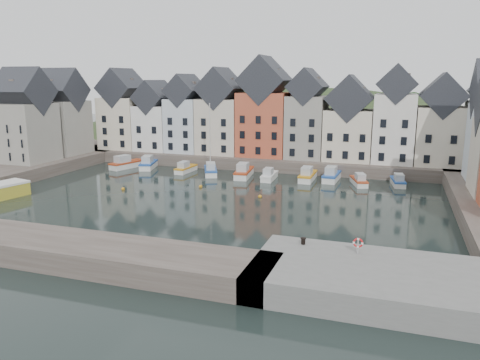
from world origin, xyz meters
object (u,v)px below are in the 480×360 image
at_px(boat_a, 126,164).
at_px(boat_d, 211,170).
at_px(mooring_bollard, 303,241).
at_px(life_ring_post, 358,243).

bearing_deg(boat_a, boat_d, 13.12).
height_order(mooring_bollard, life_ring_post, life_ring_post).
xyz_separation_m(boat_d, life_ring_post, (26.78, -34.48, 2.08)).
height_order(boat_d, life_ring_post, boat_d).
distance_m(boat_a, boat_d, 16.67).
xyz_separation_m(boat_a, mooring_bollard, (38.88, -34.48, 1.52)).
relative_size(boat_a, mooring_bollard, 12.85).
bearing_deg(life_ring_post, boat_a, 140.96).
relative_size(boat_d, life_ring_post, 9.25).
bearing_deg(boat_d, mooring_bollard, -80.78).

